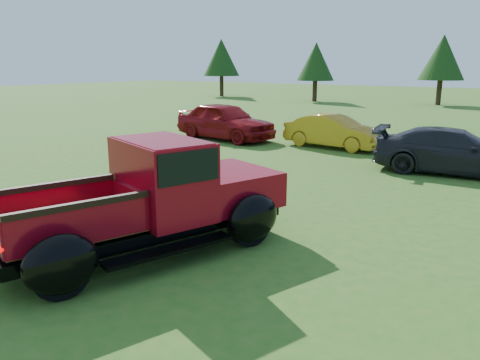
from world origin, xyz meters
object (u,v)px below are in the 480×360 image
Objects in this scene: tree_mid_left at (442,58)px; pickup_truck at (163,197)px; show_car_yellow at (334,131)px; show_car_red at (225,121)px; show_car_grey at (454,151)px; tree_far_west at (221,58)px; tree_west at (316,62)px.

tree_mid_left reaches higher than pickup_truck.
show_car_red is at bearing 103.04° from show_car_yellow.
show_car_yellow is (0.86, -21.36, -2.80)m from tree_mid_left.
show_car_grey is (2.91, 8.32, -0.23)m from pickup_truck.
tree_far_west is 28.59m from show_car_yellow.
tree_far_west is 19.03m from tree_mid_left.
tree_west is 1.09× the size of show_car_grey.
tree_far_west is at bearing 174.29° from tree_west.
show_car_yellow is (19.86, -20.36, -2.93)m from tree_far_west.
tree_mid_left is 1.41× the size of show_car_yellow.
tree_west is at bearing 23.03° from show_car_red.
tree_west is 31.81m from pickup_truck.
show_car_yellow is at bearing -63.01° from tree_west.
tree_far_west is 37.42m from pickup_truck.
show_car_yellow is at bearing 57.96° from show_car_grey.
tree_mid_left is at bearing 12.53° from tree_west.
pickup_truck is 1.20× the size of show_car_grey.
show_car_red reaches higher than show_car_grey.
tree_far_west is 26.21m from show_car_red.
tree_mid_left is (9.00, 2.00, 0.27)m from tree_west.
tree_far_west reaches higher than show_car_grey.
tree_west is 9.22m from tree_mid_left.
show_car_red reaches higher than show_car_yellow.
tree_mid_left is 24.07m from show_car_grey.
pickup_truck is at bearing -69.18° from tree_west.
show_car_grey is at bearing 90.18° from pickup_truck.
tree_mid_left is (19.00, 1.00, -0.14)m from tree_far_west.
tree_mid_left is 1.18× the size of show_car_grey.
show_car_yellow is at bearing 117.31° from pickup_truck.
tree_far_west is at bearing 39.82° from show_car_grey.
tree_west is 1.29× the size of show_car_yellow.
pickup_truck is 11.31m from show_car_red.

